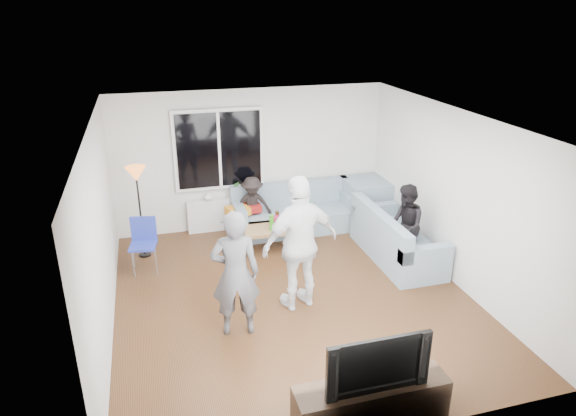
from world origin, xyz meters
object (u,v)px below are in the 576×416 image
object	(u,v)px
coffee_table	(275,237)
tv_console	(371,402)
spectator_back	(252,206)
sofa_right_section	(397,234)
spectator_right	(405,226)
player_left	(235,274)
sofa_back_section	(295,209)
player_right	(300,244)
side_chair	(143,246)
television	(374,359)
floor_lamp	(140,213)

from	to	relation	value
coffee_table	tv_console	xyz separation A→B (m)	(-0.04, -4.14, 0.02)
spectator_back	sofa_right_section	bearing A→B (deg)	-28.98
spectator_right	player_left	bearing A→B (deg)	-54.34
sofa_back_section	sofa_right_section	world-z (taller)	same
player_right	tv_console	size ratio (longest dim) A/B	1.20
side_chair	sofa_back_section	bearing A→B (deg)	27.86
sofa_back_section	coffee_table	bearing A→B (deg)	-130.92
sofa_back_section	tv_console	distance (m)	4.81
side_chair	player_left	xyz separation A→B (m)	(1.12, -2.02, 0.42)
coffee_table	spectator_back	size ratio (longest dim) A/B	1.00
player_left	player_right	xyz separation A→B (m)	(0.97, 0.39, 0.11)
television	tv_console	bearing A→B (deg)	0.00
floor_lamp	tv_console	world-z (taller)	floor_lamp
spectator_right	player_right	bearing A→B (deg)	-54.96
coffee_table	television	distance (m)	4.17
floor_lamp	spectator_back	size ratio (longest dim) A/B	1.41
floor_lamp	player_right	xyz separation A→B (m)	(2.09, -2.17, 0.18)
player_left	spectator_right	size ratio (longest dim) A/B	1.25
sofa_back_section	sofa_right_section	bearing A→B (deg)	-49.54
sofa_back_section	tv_console	size ratio (longest dim) A/B	1.44
floor_lamp	tv_console	distance (m)	4.97
coffee_table	player_right	xyz separation A→B (m)	(-0.11, -1.87, 0.76)
sofa_right_section	spectator_right	world-z (taller)	spectator_right
sofa_back_section	floor_lamp	distance (m)	2.79
floor_lamp	player_left	xyz separation A→B (m)	(1.12, -2.57, 0.07)
spectator_right	television	distance (m)	3.55
sofa_back_section	player_left	world-z (taller)	player_left
side_chair	spectator_right	size ratio (longest dim) A/B	0.63
side_chair	floor_lamp	bearing A→B (deg)	100.08
player_right	sofa_back_section	bearing A→B (deg)	-117.34
coffee_table	floor_lamp	size ratio (longest dim) A/B	0.71
coffee_table	player_left	world-z (taller)	player_left
coffee_table	spectator_right	distance (m)	2.24
coffee_table	spectator_right	bearing A→B (deg)	-31.38
coffee_table	player_right	size ratio (longest dim) A/B	0.57
coffee_table	television	size ratio (longest dim) A/B	1.02
spectator_back	television	bearing A→B (deg)	-79.80
sofa_right_section	player_right	xyz separation A→B (m)	(-1.98, -0.96, 0.53)
sofa_back_section	television	world-z (taller)	television
spectator_back	television	distance (m)	4.81
tv_console	television	world-z (taller)	television
player_left	spectator_right	distance (m)	3.16
side_chair	television	xyz separation A→B (m)	(2.16, -3.89, 0.32)
floor_lamp	player_right	distance (m)	3.02
player_left	tv_console	bearing A→B (deg)	126.52
floor_lamp	tv_console	xyz separation A→B (m)	(2.16, -4.44, -0.56)
spectator_back	player_right	bearing A→B (deg)	-79.18
floor_lamp	spectator_right	world-z (taller)	floor_lamp
sofa_right_section	player_left	xyz separation A→B (m)	(-2.95, -1.35, 0.42)
spectator_right	sofa_back_section	bearing A→B (deg)	-128.55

